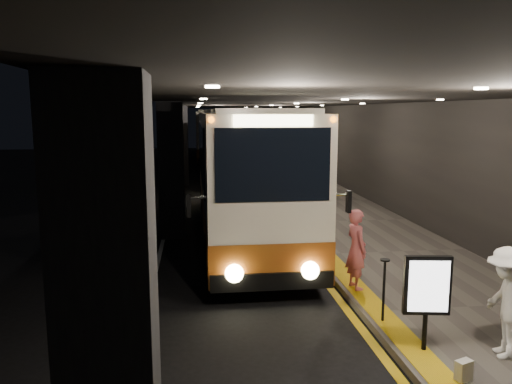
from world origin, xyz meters
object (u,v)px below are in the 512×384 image
coach_third (213,137)px  stanchion_post (384,291)px  passenger_waiting_white (506,302)px  info_sign (427,288)px  coach_main (243,178)px  coach_second (225,147)px  passenger_boarding (356,249)px  bag_plain (464,370)px

coach_third → stanchion_post: (1.94, -33.60, -1.22)m
passenger_waiting_white → stanchion_post: passenger_waiting_white is taller
passenger_waiting_white → info_sign: 1.24m
coach_main → info_sign: (2.18, -8.82, -0.70)m
info_sign → passenger_waiting_white: bearing=-7.2°
coach_second → passenger_boarding: size_ratio=6.76×
passenger_boarding → bag_plain: (0.35, -3.98, -0.75)m
coach_second → coach_third: (-0.34, 10.45, 0.13)m
bag_plain → coach_third: bearing=93.7°
coach_third → info_sign: bearing=-85.6°
passenger_waiting_white → bag_plain: passenger_waiting_white is taller
passenger_boarding → info_sign: bearing=174.2°
coach_main → passenger_waiting_white: size_ratio=7.15×
coach_third → passenger_waiting_white: coach_third is taller
stanchion_post → coach_third: bearing=93.3°
coach_third → bag_plain: (2.34, -35.78, -1.66)m
passenger_waiting_white → stanchion_post: 2.12m
coach_second → coach_third: size_ratio=0.94×
coach_main → stanchion_post: 7.94m
passenger_boarding → bag_plain: passenger_boarding is taller
coach_second → passenger_waiting_white: 24.89m
bag_plain → passenger_boarding: bearing=95.1°
coach_third → bag_plain: bearing=-85.5°
info_sign → stanchion_post: bearing=110.2°
coach_third → passenger_waiting_white: bearing=-83.8°
coach_second → info_sign: 24.44m
passenger_waiting_white → info_sign: passenger_waiting_white is taller
coach_third → coach_main: bearing=-89.2°
passenger_waiting_white → passenger_boarding: bearing=-144.9°
coach_main → info_sign: coach_main is taller
bag_plain → info_sign: bearing=98.9°
coach_second → passenger_boarding: bearing=-87.8°
coach_main → passenger_waiting_white: 9.78m
passenger_boarding → bag_plain: size_ratio=5.81×
info_sign → stanchion_post: info_sign is taller
bag_plain → coach_second: bearing=94.5°
stanchion_post → coach_second: bearing=94.0°
stanchion_post → passenger_waiting_white: bearing=-47.2°
passenger_boarding → passenger_waiting_white: passenger_waiting_white is taller
passenger_waiting_white → info_sign: size_ratio=1.12×
stanchion_post → coach_main: bearing=104.2°
coach_second → info_sign: size_ratio=7.55×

